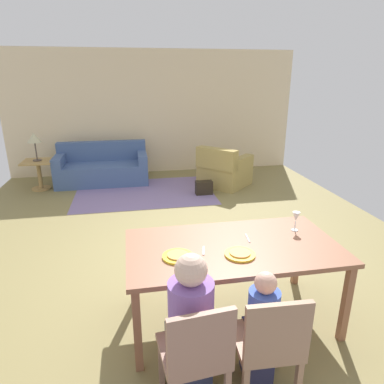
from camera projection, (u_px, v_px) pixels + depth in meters
ground_plane at (177, 232)px, 4.94m from camera, size 6.42×6.73×0.02m
back_wall at (154, 113)px, 7.68m from camera, size 6.42×0.10×2.70m
dining_table at (233, 252)px, 2.96m from camera, size 1.83×0.98×0.76m
plate_near_man at (178, 256)px, 2.73m from camera, size 0.25×0.25×0.02m
pizza_near_man at (178, 255)px, 2.73m from camera, size 0.17×0.17×0.01m
plate_near_child at (240, 254)px, 2.77m from camera, size 0.25×0.25×0.02m
pizza_near_child at (240, 253)px, 2.76m from camera, size 0.17×0.17×0.01m
wine_glass at (296, 217)px, 3.17m from camera, size 0.07×0.07×0.19m
fork at (204, 250)px, 2.84m from camera, size 0.05×0.15×0.01m
knife at (248, 238)px, 3.06m from camera, size 0.04×0.17×0.01m
dining_chair_man at (196, 352)px, 2.15m from camera, size 0.46×0.46×0.87m
person_man at (190, 331)px, 2.30m from camera, size 0.30×0.41×1.11m
dining_chair_child at (270, 342)px, 2.23m from camera, size 0.44×0.44×0.87m
person_child at (260, 331)px, 2.41m from camera, size 0.22×0.29×0.92m
area_rug at (144, 192)px, 6.59m from camera, size 2.60×1.80×0.01m
couch at (103, 168)px, 7.15m from camera, size 1.84×0.86×0.82m
armchair at (224, 170)px, 6.92m from camera, size 1.21×1.21×0.82m
side_table at (39, 171)px, 6.68m from camera, size 0.56×0.56×0.58m
table_lamp at (34, 139)px, 6.47m from camera, size 0.26×0.26×0.54m
handbag at (204, 188)px, 6.46m from camera, size 0.32×0.16×0.26m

